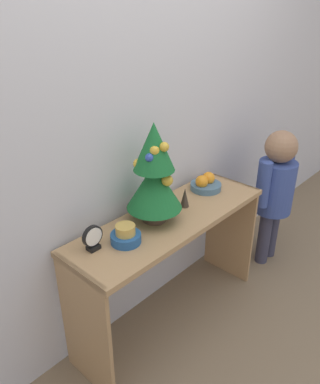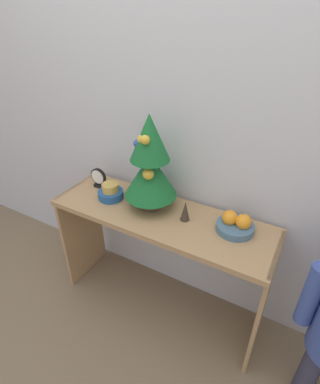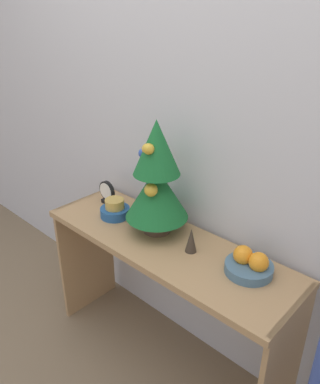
% 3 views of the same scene
% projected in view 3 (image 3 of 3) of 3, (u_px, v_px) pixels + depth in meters
% --- Properties ---
extents(ground_plane, '(12.00, 12.00, 0.00)m').
position_uv_depth(ground_plane, '(136.00, 380.00, 1.80)').
color(ground_plane, '#7A664C').
extents(back_wall, '(7.00, 0.05, 2.50)m').
position_uv_depth(back_wall, '(204.00, 105.00, 1.54)').
color(back_wall, silver).
rests_on(back_wall, ground_plane).
extents(console_table, '(1.21, 0.39, 0.70)m').
position_uv_depth(console_table, '(164.00, 270.00, 1.69)').
color(console_table, tan).
rests_on(console_table, ground_plane).
extents(mini_tree, '(0.28, 0.28, 0.52)m').
position_uv_depth(mini_tree, '(157.00, 179.00, 1.59)').
color(mini_tree, '#4C3828').
rests_on(mini_tree, console_table).
extents(fruit_bowl, '(0.18, 0.18, 0.10)m').
position_uv_depth(fruit_bowl, '(250.00, 264.00, 1.42)').
color(fruit_bowl, '#476B84').
rests_on(fruit_bowl, console_table).
extents(singing_bowl, '(0.14, 0.14, 0.09)m').
position_uv_depth(singing_bowl, '(115.00, 210.00, 1.81)').
color(singing_bowl, '#235189').
rests_on(singing_bowl, console_table).
extents(desk_clock, '(0.10, 0.04, 0.12)m').
position_uv_depth(desk_clock, '(107.00, 193.00, 1.93)').
color(desk_clock, black).
rests_on(desk_clock, console_table).
extents(figurine, '(0.05, 0.05, 0.11)m').
position_uv_depth(figurine, '(191.00, 240.00, 1.53)').
color(figurine, '#382D23').
rests_on(figurine, console_table).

